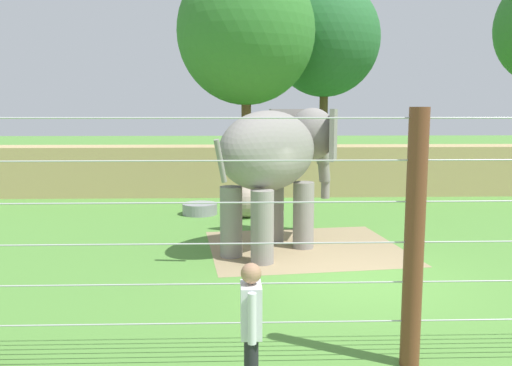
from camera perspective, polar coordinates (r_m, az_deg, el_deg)
ground_plane at (r=10.59m, az=10.75°, el=-10.20°), size 120.00×120.00×0.00m
dirt_patch at (r=12.74m, az=5.34°, el=-6.99°), size 4.96×4.48×0.01m
embankment_wall at (r=20.69m, az=4.45°, el=1.42°), size 36.00×1.80×1.91m
elephant at (r=12.21m, az=2.35°, el=2.92°), size 3.58×3.90×3.33m
enrichment_ball at (r=16.13m, az=-1.11°, el=-2.10°), size 0.94×0.94×0.94m
cable_fence at (r=6.90m, az=17.22°, el=-5.86°), size 11.93×0.25×3.30m
zookeeper at (r=5.82m, az=-0.54°, el=-15.75°), size 0.23×0.58×1.67m
water_tub at (r=16.75m, az=-6.13°, el=-2.78°), size 1.10×1.10×0.35m
tree_far_left at (r=24.28m, az=-1.09°, el=16.06°), size 6.15×6.15×9.97m
tree_left_of_centre at (r=28.29m, az=7.49°, el=15.23°), size 5.65×5.65×9.92m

